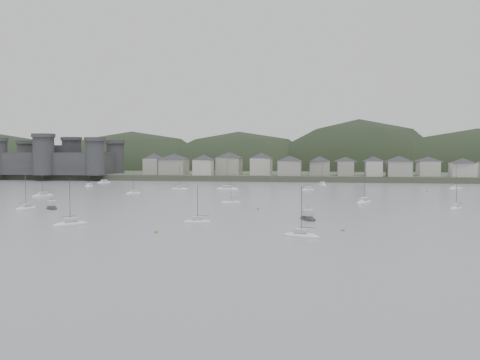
# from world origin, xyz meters

# --- Properties ---
(ground) EXTENTS (900.00, 900.00, 0.00)m
(ground) POSITION_xyz_m (0.00, 0.00, 0.00)
(ground) COLOR slate
(ground) RESTS_ON ground
(far_shore_land) EXTENTS (900.00, 250.00, 3.00)m
(far_shore_land) POSITION_xyz_m (0.00, 295.00, 1.50)
(far_shore_land) COLOR #383D2D
(far_shore_land) RESTS_ON ground
(forested_ridge) EXTENTS (851.55, 103.94, 102.57)m
(forested_ridge) POSITION_xyz_m (4.83, 269.40, -11.28)
(forested_ridge) COLOR black
(forested_ridge) RESTS_ON ground
(castle) EXTENTS (66.00, 43.00, 20.00)m
(castle) POSITION_xyz_m (-120.00, 179.80, 10.96)
(castle) COLOR #343437
(castle) RESTS_ON far_shore_land
(waterfront_town) EXTENTS (451.48, 28.46, 12.92)m
(waterfront_town) POSITION_xyz_m (50.59, 183.34, 8.66)
(waterfront_town) COLOR gray
(waterfront_town) RESTS_ON far_shore_land
(sailboat_lead) EXTENTS (6.40, 8.98, 11.84)m
(sailboat_lead) POSITION_xyz_m (-68.85, 70.61, 0.17)
(sailboat_lead) COLOR silver
(sailboat_lead) RESTS_ON ground
(moored_fleet) EXTENTS (258.06, 160.80, 13.60)m
(moored_fleet) POSITION_xyz_m (-12.62, 72.43, 0.18)
(moored_fleet) COLOR silver
(moored_fleet) RESTS_ON ground
(motor_launch_near) EXTENTS (5.21, 8.14, 3.84)m
(motor_launch_near) POSITION_xyz_m (24.36, 20.70, 0.29)
(motor_launch_near) COLOR black
(motor_launch_near) RESTS_ON ground
(motor_launch_far) EXTENTS (6.50, 7.41, 3.76)m
(motor_launch_far) POSITION_xyz_m (-45.33, 33.24, 0.30)
(motor_launch_far) COLOR black
(motor_launch_far) RESTS_ON ground
(mooring_buoys) EXTENTS (196.77, 131.58, 0.70)m
(mooring_buoys) POSITION_xyz_m (1.07, 52.29, 0.15)
(mooring_buoys) COLOR #B5793C
(mooring_buoys) RESTS_ON ground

